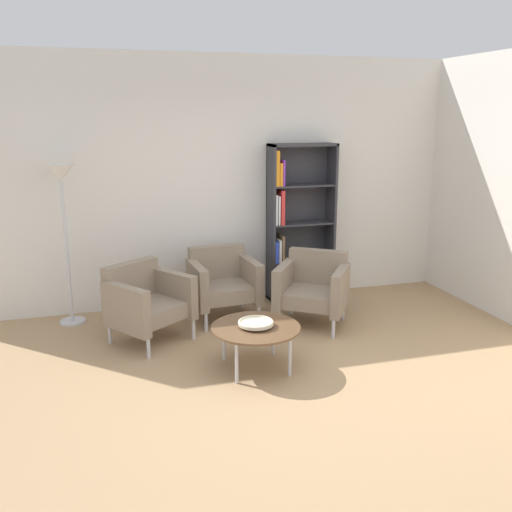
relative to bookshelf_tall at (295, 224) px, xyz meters
name	(u,v)px	position (x,y,z in m)	size (l,w,h in m)	color
ground_plane	(292,389)	(-0.83, -2.25, -0.94)	(8.32, 8.32, 0.00)	tan
plaster_back_panel	(224,182)	(-0.83, 0.21, 0.51)	(6.40, 0.12, 2.90)	silver
bookshelf_tall	(295,224)	(0.00, 0.00, 0.00)	(0.80, 0.30, 1.90)	#333338
coffee_table_low	(256,329)	(-1.01, -1.78, -0.57)	(0.80, 0.80, 0.40)	brown
decorative_bowl	(256,323)	(-1.01, -1.78, -0.50)	(0.32, 0.32, 0.05)	beige
armchair_spare_guest	(146,301)	(-1.89, -0.85, -0.52)	(0.95, 0.93, 0.78)	gray
armchair_corner_red	(223,282)	(-1.00, -0.42, -0.52)	(0.77, 0.71, 0.78)	gray
armchair_near_window	(313,287)	(-0.11, -0.89, -0.52)	(0.94, 0.93, 0.78)	gray
floor_lamp_torchiere	(62,192)	(-2.64, -0.13, 0.51)	(0.32, 0.32, 1.74)	silver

